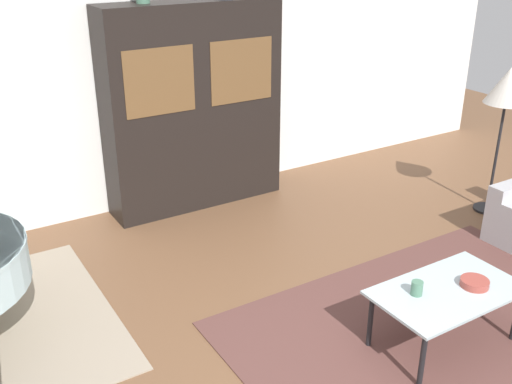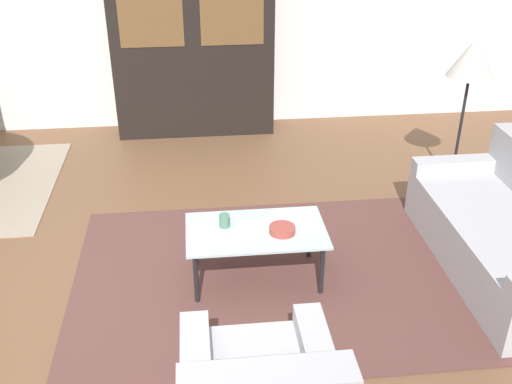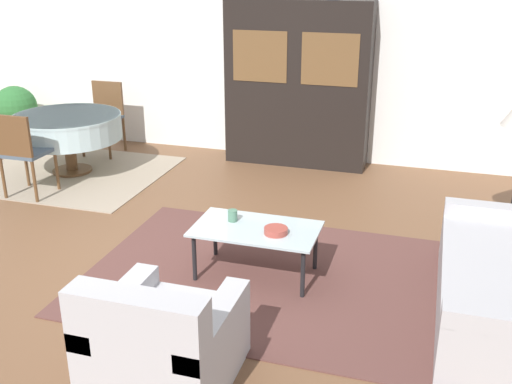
{
  "view_description": "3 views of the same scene",
  "coord_description": "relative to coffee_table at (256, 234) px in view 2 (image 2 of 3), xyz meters",
  "views": [
    {
      "loc": [
        -1.82,
        -1.89,
        2.66
      ],
      "look_at": [
        0.2,
        1.4,
        0.95
      ],
      "focal_mm": 42.0,
      "sensor_mm": 36.0,
      "label": 1
    },
    {
      "loc": [
        0.65,
        -3.37,
        2.75
      ],
      "look_at": [
        1.06,
        0.33,
        0.75
      ],
      "focal_mm": 42.0,
      "sensor_mm": 36.0,
      "label": 2
    },
    {
      "loc": [
        2.36,
        -3.92,
        2.48
      ],
      "look_at": [
        1.06,
        0.33,
        0.75
      ],
      "focal_mm": 42.0,
      "sensor_mm": 36.0,
      "label": 3
    }
  ],
  "objects": [
    {
      "name": "display_cabinet",
      "position": [
        -0.38,
        3.03,
        0.63
      ],
      "size": [
        1.8,
        0.44,
        2.04
      ],
      "color": "black",
      "rests_on": "ground_plane"
    },
    {
      "name": "floor_lamp",
      "position": [
        2.06,
        1.27,
        0.85
      ],
      "size": [
        0.42,
        0.42,
        1.47
      ],
      "color": "black",
      "rests_on": "ground_plane"
    },
    {
      "name": "coffee_table",
      "position": [
        0.0,
        0.0,
        0.0
      ],
      "size": [
        1.03,
        0.6,
        0.43
      ],
      "color": "black",
      "rests_on": "area_rug"
    },
    {
      "name": "area_rug",
      "position": [
        0.12,
        0.0,
        -0.39
      ],
      "size": [
        3.0,
        2.21,
        0.01
      ],
      "color": "brown",
      "rests_on": "ground_plane"
    },
    {
      "name": "wall_back",
      "position": [
        -1.06,
        3.3,
        0.95
      ],
      "size": [
        10.0,
        0.06,
        2.7
      ],
      "color": "white",
      "rests_on": "ground_plane"
    },
    {
      "name": "bowl",
      "position": [
        0.18,
        -0.06,
        0.07
      ],
      "size": [
        0.19,
        0.19,
        0.05
      ],
      "color": "#9E4238",
      "rests_on": "coffee_table"
    },
    {
      "name": "ground_plane",
      "position": [
        -1.06,
        -0.33,
        -0.4
      ],
      "size": [
        14.0,
        14.0,
        0.0
      ],
      "primitive_type": "plane",
      "color": "brown"
    },
    {
      "name": "cup",
      "position": [
        -0.23,
        0.07,
        0.09
      ],
      "size": [
        0.08,
        0.08,
        0.1
      ],
      "color": "#4C7A60",
      "rests_on": "coffee_table"
    }
  ]
}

